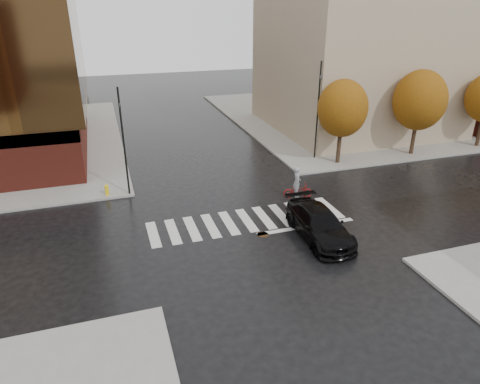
% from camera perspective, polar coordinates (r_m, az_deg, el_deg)
% --- Properties ---
extents(ground, '(120.00, 120.00, 0.00)m').
position_cam_1_polar(ground, '(24.97, 1.28, -4.29)').
color(ground, black).
rests_on(ground, ground).
extents(sidewalk_ne, '(30.00, 30.00, 0.15)m').
position_cam_1_polar(sidewalk_ne, '(51.79, 15.96, 9.97)').
color(sidewalk_ne, gray).
rests_on(sidewalk_ne, ground).
extents(crosswalk, '(12.00, 3.00, 0.01)m').
position_cam_1_polar(crosswalk, '(25.39, 0.91, -3.77)').
color(crosswalk, silver).
rests_on(crosswalk, ground).
extents(building_ne_tan, '(16.00, 16.00, 18.00)m').
position_cam_1_polar(building_ne_tan, '(44.97, 15.71, 19.76)').
color(building_ne_tan, tan).
rests_on(building_ne_tan, sidewalk_ne).
extents(building_nw_far, '(14.00, 12.00, 20.00)m').
position_cam_1_polar(building_nw_far, '(58.40, -28.35, 19.72)').
color(building_nw_far, tan).
rests_on(building_nw_far, sidewalk_nw).
extents(tree_ne_a, '(3.80, 3.80, 6.50)m').
position_cam_1_polar(tree_ne_a, '(33.85, 13.52, 10.77)').
color(tree_ne_a, black).
rests_on(tree_ne_a, sidewalk_ne).
extents(tree_ne_b, '(4.20, 4.20, 6.89)m').
position_cam_1_polar(tree_ne_b, '(37.89, 22.85, 11.19)').
color(tree_ne_b, black).
rests_on(tree_ne_b, sidewalk_ne).
extents(sedan, '(2.40, 5.60, 1.61)m').
position_cam_1_polar(sedan, '(23.64, 10.51, -4.25)').
color(sedan, black).
rests_on(sedan, ground).
extents(cyclist, '(2.00, 1.08, 2.16)m').
position_cam_1_polar(cyclist, '(28.20, 7.66, 0.61)').
color(cyclist, maroon).
rests_on(cyclist, ground).
extents(traffic_light_nw, '(0.18, 0.14, 7.03)m').
position_cam_1_polar(traffic_light_nw, '(28.13, -15.35, 7.24)').
color(traffic_light_nw, black).
rests_on(traffic_light_nw, sidewalk_nw).
extents(traffic_light_ne, '(0.19, 0.22, 7.65)m').
position_cam_1_polar(traffic_light_ne, '(34.59, 10.39, 11.46)').
color(traffic_light_ne, black).
rests_on(traffic_light_ne, sidewalk_ne).
extents(fire_hydrant, '(0.26, 0.26, 0.74)m').
position_cam_1_polar(fire_hydrant, '(29.48, -17.35, 0.36)').
color(fire_hydrant, yellow).
rests_on(fire_hydrant, sidewalk_nw).
extents(manhole, '(0.71, 0.71, 0.01)m').
position_cam_1_polar(manhole, '(23.91, 3.07, -5.68)').
color(manhole, '#472E19').
rests_on(manhole, ground).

